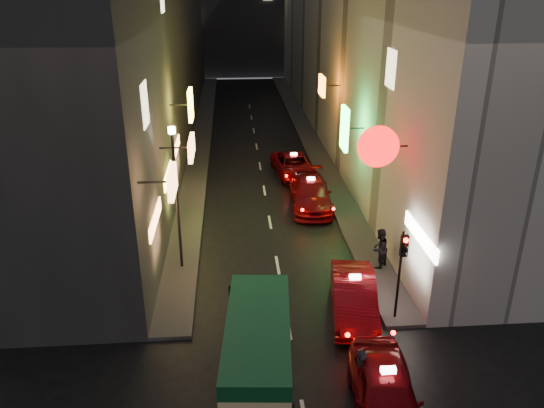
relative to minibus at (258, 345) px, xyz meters
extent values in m
cube|color=#373432|center=(-6.74, 28.41, 7.52)|extent=(6.00, 52.00, 18.00)
cube|color=#F39E55|center=(-2.60, 3.50, 4.08)|extent=(0.18, 1.58, 0.88)
cube|color=#F39E55|center=(-2.36, 9.26, 3.48)|extent=(0.18, 2.06, 0.83)
cube|color=yellow|center=(-2.66, 14.27, 4.25)|extent=(0.18, 1.45, 1.58)
cube|color=#F39E55|center=(-3.72, 6.21, 1.52)|extent=(0.10, 3.30, 0.55)
cube|color=yellow|center=(-3.72, 11.15, 1.52)|extent=(0.10, 3.09, 0.55)
cube|color=#F39E55|center=(-3.72, 16.06, 1.52)|extent=(0.10, 2.93, 0.55)
cube|color=#FFE5B2|center=(-3.73, 6.41, 6.02)|extent=(0.06, 1.30, 1.60)
cube|color=beige|center=(9.26, 28.41, 7.52)|extent=(6.00, 52.00, 18.00)
cylinder|color=#F20A0A|center=(5.08, 6.37, 4.22)|extent=(1.65, 0.18, 1.65)
cube|color=#31F54D|center=(5.24, 13.25, 3.09)|extent=(0.18, 1.34, 2.23)
cube|color=orange|center=(5.11, 19.78, 4.08)|extent=(0.18, 1.60, 1.22)
cube|color=white|center=(6.24, 3.91, 1.52)|extent=(0.10, 3.37, 0.55)
cube|color=#FFE5B2|center=(6.25, 9.41, 6.72)|extent=(0.06, 1.30, 1.60)
cube|color=#454240|center=(-2.99, 28.41, -1.41)|extent=(1.50, 52.00, 0.15)
cube|color=#454240|center=(5.51, 28.41, -1.41)|extent=(1.50, 52.00, 0.15)
cube|color=#F7E39A|center=(0.00, -0.02, -0.15)|extent=(2.35, 5.56, 1.99)
cube|color=#0E4624|center=(0.00, -0.02, 0.62)|extent=(2.37, 5.58, 0.50)
cube|color=black|center=(0.00, 0.25, 0.05)|extent=(2.19, 3.40, 0.45)
cylinder|color=black|center=(-0.83, 1.72, -1.14)|extent=(0.20, 0.69, 0.69)
imported|color=maroon|center=(3.57, -1.59, -0.57)|extent=(2.94, 5.99, 1.84)
cube|color=white|center=(3.57, -1.59, 0.44)|extent=(0.44, 0.22, 0.16)
imported|color=maroon|center=(3.79, 3.55, -0.61)|extent=(2.99, 5.73, 1.74)
cube|color=white|center=(3.79, 3.55, 0.35)|extent=(0.44, 0.24, 0.16)
sphere|color=#FF0A05|center=(3.02, 1.06, -0.59)|extent=(0.16, 0.16, 0.16)
sphere|color=#FF0A05|center=(4.56, 1.06, -0.59)|extent=(0.16, 0.16, 0.16)
imported|color=maroon|center=(3.66, 13.86, -0.59)|extent=(2.60, 5.76, 1.80)
cube|color=white|center=(3.66, 13.86, 0.40)|extent=(0.43, 0.20, 0.16)
sphere|color=#FF0A05|center=(2.87, 11.29, -0.56)|extent=(0.16, 0.16, 0.16)
sphere|color=#FF0A05|center=(4.46, 11.29, -0.56)|extent=(0.16, 0.16, 0.16)
imported|color=maroon|center=(3.31, 18.88, -0.69)|extent=(2.62, 5.19, 1.58)
cube|color=white|center=(3.31, 18.88, 0.19)|extent=(0.44, 0.23, 0.16)
sphere|color=#FF0A05|center=(2.61, 16.62, -0.67)|extent=(0.16, 0.16, 0.16)
sphere|color=#FF0A05|center=(4.01, 16.62, -0.67)|extent=(0.16, 0.16, 0.16)
imported|color=black|center=(3.05, -0.73, -0.53)|extent=(0.54, 0.71, 1.91)
imported|color=black|center=(5.59, 6.67, -0.32)|extent=(0.89, 0.87, 2.03)
cylinder|color=black|center=(5.26, 3.01, 0.42)|extent=(0.10, 0.10, 3.50)
cube|color=black|center=(5.26, 2.83, 1.72)|extent=(0.26, 0.18, 0.80)
sphere|color=#FF0A05|center=(5.26, 2.72, 1.99)|extent=(0.18, 0.18, 0.18)
sphere|color=black|center=(5.26, 2.72, 1.72)|extent=(0.17, 0.17, 0.17)
sphere|color=black|center=(5.26, 2.72, 1.45)|extent=(0.17, 0.17, 0.17)
cylinder|color=black|center=(-2.94, 7.41, 1.67)|extent=(0.12, 0.12, 6.00)
cylinder|color=#FFE5BF|center=(-2.94, 7.41, 4.77)|extent=(0.28, 0.28, 0.25)
camera|label=1|loc=(-0.60, -13.08, 10.28)|focal=35.00mm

